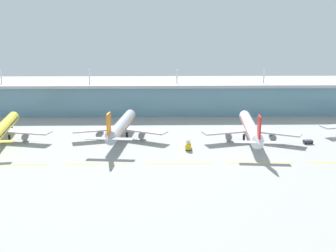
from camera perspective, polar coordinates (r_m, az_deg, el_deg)
ground_plane at (r=182.33m, az=2.36°, el=-4.14°), size 600.00×600.00×0.00m
terminal_building at (r=272.36m, az=1.19°, el=4.06°), size 288.00×34.00×29.17m
airliner_nearest at (r=218.59m, az=-22.02°, el=-0.37°), size 48.28×64.48×18.90m
airliner_near_middle at (r=209.54m, az=-6.54°, el=-0.02°), size 48.56×64.18×18.90m
airliner_far_middle at (r=208.17m, az=11.39°, el=-0.30°), size 48.56×67.25×18.90m
taxiway_stripe_west at (r=181.93m, az=-20.44°, el=-5.05°), size 28.00×0.70×0.04m
taxiway_stripe_mid_west at (r=173.68m, az=-9.75°, el=-5.24°), size 28.00×0.70×0.04m
taxiway_stripe_centre at (r=171.89m, az=1.57°, el=-5.24°), size 28.00×0.70×0.04m
taxiway_stripe_mid_east at (r=176.74m, az=12.70°, el=-5.05°), size 28.00×0.70×0.04m
fuel_truck at (r=191.54m, az=2.82°, el=-2.55°), size 2.94×7.30×4.95m
pushback_tug at (r=211.40m, az=18.87°, el=-2.06°), size 4.53×2.74×1.85m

